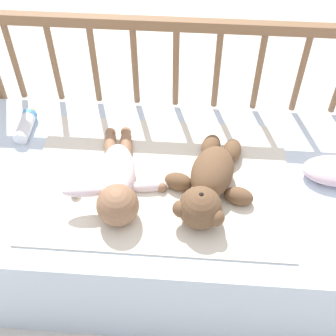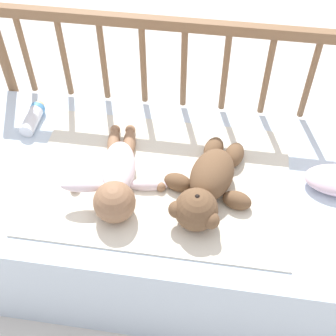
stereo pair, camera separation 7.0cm
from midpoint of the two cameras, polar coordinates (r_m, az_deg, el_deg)
name	(u,v)px [view 2 (the right image)]	position (r m, az deg, el deg)	size (l,w,h in m)	color
ground_plane	(168,250)	(1.83, 1.12, -10.01)	(12.00, 12.00, 0.00)	silver
crib_mattress	(168,218)	(1.65, 1.23, -6.20)	(1.34, 0.69, 0.42)	silver
crib_rail	(184,76)	(1.66, 3.14, 11.16)	(1.34, 0.04, 0.77)	brown
blanket	(160,180)	(1.48, 0.42, -1.51)	(0.81, 0.54, 0.01)	silver
teddy_bear	(207,186)	(1.40, 6.25, -2.18)	(0.28, 0.39, 0.13)	brown
baby	(117,179)	(1.43, -4.82, -1.38)	(0.31, 0.42, 0.12)	white
baby_bottle	(33,117)	(1.70, -14.96, 6.00)	(0.05, 0.16, 0.05)	white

